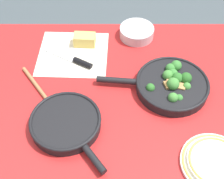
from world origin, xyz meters
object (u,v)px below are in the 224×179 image
Objects in this scene: grater_knife at (75,60)px; prep_bowl_steel at (137,32)px; skillet_broccoli at (172,84)px; cheese_block at (85,40)px; dinner_plate_stack at (215,163)px; wooden_spoon at (49,102)px; skillet_eggs at (66,123)px.

grater_knife is 1.45× the size of prep_bowl_steel.
prep_bowl_steel is at bearing -63.84° from skillet_broccoli.
dinner_plate_stack is at bearing -52.34° from cheese_block.
prep_bowl_steel reaches higher than grater_knife.
grater_knife is 0.68m from dinner_plate_stack.
wooden_spoon is at bearing 14.51° from skillet_broccoli.
wooden_spoon is 1.33× the size of dinner_plate_stack.
grater_knife is (0.08, 0.22, 0.00)m from wooden_spoon.
wooden_spoon is 1.93× the size of prep_bowl_steel.
dinner_plate_stack is (0.45, -0.59, -0.01)m from cheese_block.
skillet_broccoli is at bearing -171.17° from grater_knife.
dinner_plate_stack is 1.45× the size of prep_bowl_steel.
dinner_plate_stack is at bearing 37.21° from skillet_eggs.
skillet_broccoli reaches higher than cheese_block.
prep_bowl_steel is at bearing -118.58° from grater_knife.
grater_knife is at bearing 124.86° from wooden_spoon.
skillet_eggs is at bearing 163.31° from dinner_plate_stack.
prep_bowl_steel is at bearing 102.21° from wooden_spoon.
skillet_eggs is at bearing -118.93° from prep_bowl_steel.
skillet_broccoli is 0.44m from cheese_block.
skillet_broccoli is at bearing 107.52° from dinner_plate_stack.
prep_bowl_steel is (0.23, 0.05, -0.00)m from cheese_block.
prep_bowl_steel is at bearing 13.17° from cheese_block.
prep_bowl_steel reaches higher than wooden_spoon.
cheese_block is 0.24m from prep_bowl_steel.
grater_knife is at bearing -15.68° from skillet_broccoli.
skillet_eggs is 1.44× the size of dinner_plate_stack.
wooden_spoon is at bearing -109.33° from cheese_block.
wooden_spoon is at bearing -179.84° from skillet_eggs.
cheese_block is 0.74m from dinner_plate_stack.
wooden_spoon is at bearing -132.00° from prep_bowl_steel.
prep_bowl_steel reaches higher than dinner_plate_stack.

